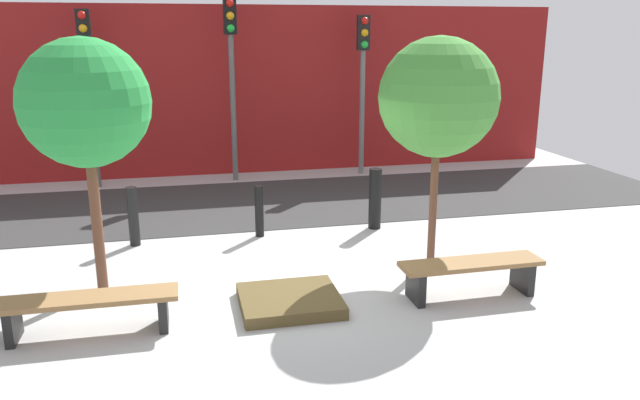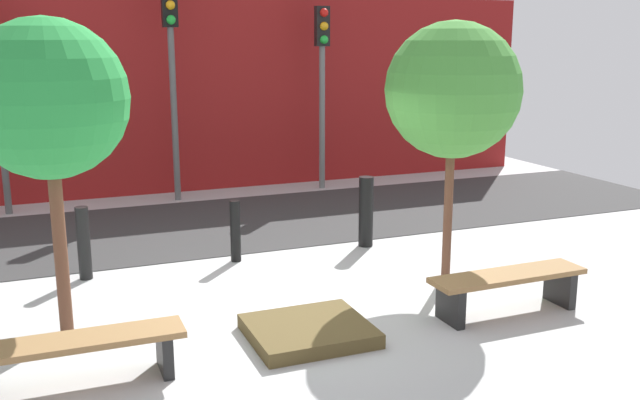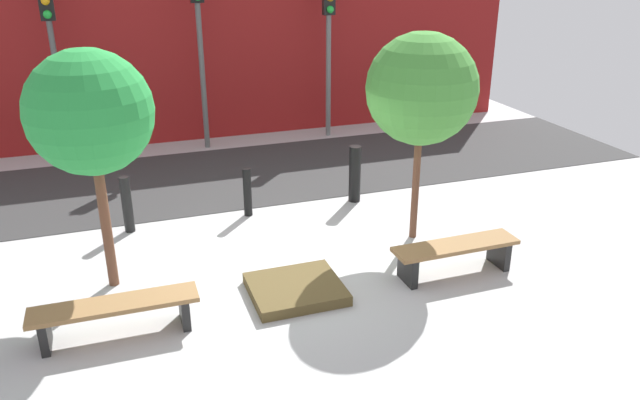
{
  "view_description": "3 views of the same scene",
  "coord_description": "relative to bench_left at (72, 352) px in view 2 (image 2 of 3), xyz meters",
  "views": [
    {
      "loc": [
        -1.24,
        -7.78,
        3.32
      ],
      "look_at": [
        0.56,
        0.05,
        1.14
      ],
      "focal_mm": 35.0,
      "sensor_mm": 36.0,
      "label": 1
    },
    {
      "loc": [
        -2.49,
        -7.19,
        3.05
      ],
      "look_at": [
        0.36,
        -0.15,
        1.32
      ],
      "focal_mm": 40.0,
      "sensor_mm": 36.0,
      "label": 2
    },
    {
      "loc": [
        -2.11,
        -7.79,
        4.43
      ],
      "look_at": [
        0.48,
        -0.35,
        1.17
      ],
      "focal_mm": 35.0,
      "sensor_mm": 36.0,
      "label": 3
    }
  ],
  "objects": [
    {
      "name": "traffic_light_mid_west",
      "position": [
        2.33,
        7.2,
        2.43
      ],
      "size": [
        0.28,
        0.27,
        4.02
      ],
      "color": "#575757",
      "rests_on": "ground"
    },
    {
      "name": "tree_behind_right_bench",
      "position": [
        4.66,
        1.29,
        2.09
      ],
      "size": [
        1.68,
        1.68,
        3.27
      ],
      "color": "brown",
      "rests_on": "ground"
    },
    {
      "name": "road_strip",
      "position": [
        2.33,
        5.1,
        -0.33
      ],
      "size": [
        18.0,
        3.64,
        0.01
      ],
      "primitive_type": "cube",
      "color": "#323232",
      "rests_on": "ground"
    },
    {
      "name": "ground_plane",
      "position": [
        2.33,
        0.93,
        -0.33
      ],
      "size": [
        18.0,
        18.0,
        0.0
      ],
      "primitive_type": "plane",
      "color": "#AFAFAF"
    },
    {
      "name": "bench_left",
      "position": [
        0.0,
        0.0,
        0.0
      ],
      "size": [
        1.98,
        0.45,
        0.45
      ],
      "rotation": [
        0.0,
        0.0,
        -0.01
      ],
      "color": "black",
      "rests_on": "ground"
    },
    {
      "name": "tree_behind_left_bench",
      "position": [
        0.0,
        1.29,
        2.12
      ],
      "size": [
        1.6,
        1.6,
        3.27
      ],
      "color": "brown",
      "rests_on": "ground"
    },
    {
      "name": "bollard_left",
      "position": [
        2.33,
        3.03,
        0.1
      ],
      "size": [
        0.14,
        0.14,
        0.87
      ],
      "primitive_type": "cylinder",
      "color": "black",
      "rests_on": "ground"
    },
    {
      "name": "bollard_center",
      "position": [
        4.34,
        3.03,
        0.19
      ],
      "size": [
        0.22,
        0.22,
        1.06
      ],
      "primitive_type": "cylinder",
      "color": "black",
      "rests_on": "ground"
    },
    {
      "name": "planter_bed",
      "position": [
        2.33,
        0.2,
        -0.26
      ],
      "size": [
        1.23,
        1.1,
        0.15
      ],
      "primitive_type": "cube",
      "color": "brown",
      "rests_on": "ground"
    },
    {
      "name": "building_facade",
      "position": [
        2.33,
        8.17,
        1.62
      ],
      "size": [
        16.2,
        0.5,
        3.9
      ],
      "primitive_type": "cube",
      "color": "maroon",
      "rests_on": "ground"
    },
    {
      "name": "bench_right",
      "position": [
        4.66,
        0.0,
        0.01
      ],
      "size": [
        1.87,
        0.47,
        0.48
      ],
      "rotation": [
        0.0,
        0.0,
        0.01
      ],
      "color": "black",
      "rests_on": "ground"
    },
    {
      "name": "traffic_light_mid_east",
      "position": [
        5.34,
        7.2,
        2.2
      ],
      "size": [
        0.28,
        0.27,
        3.67
      ],
      "color": "slate",
      "rests_on": "ground"
    },
    {
      "name": "bollard_far_left",
      "position": [
        0.32,
        3.03,
        0.15
      ],
      "size": [
        0.17,
        0.17,
        0.96
      ],
      "primitive_type": "cylinder",
      "color": "black",
      "rests_on": "ground"
    }
  ]
}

